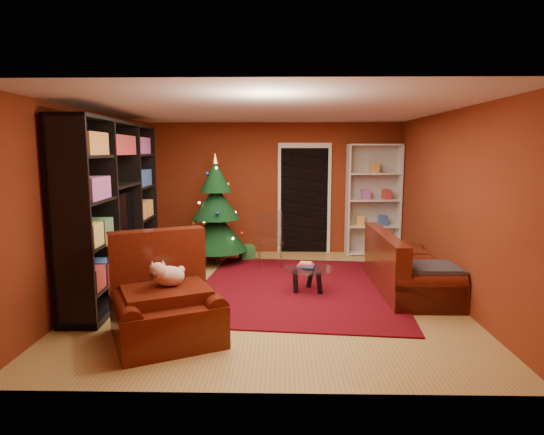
{
  "coord_description": "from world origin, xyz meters",
  "views": [
    {
      "loc": [
        0.14,
        -6.35,
        2.04
      ],
      "look_at": [
        0.0,
        0.4,
        1.05
      ],
      "focal_mm": 30.0,
      "sensor_mm": 36.0,
      "label": 1
    }
  ],
  "objects_px": {
    "gift_box_teal": "(184,255)",
    "coffee_table": "(308,280)",
    "christmas_tree": "(216,210)",
    "white_bookshelf": "(373,200)",
    "acrylic_chair": "(270,242)",
    "rug": "(299,288)",
    "gift_box_red": "(213,253)",
    "sofa": "(410,262)",
    "media_unit": "(115,207)",
    "armchair": "(166,298)",
    "dog": "(169,276)",
    "gift_box_green": "(247,252)"
  },
  "relations": [
    {
      "from": "dog",
      "to": "acrylic_chair",
      "type": "bearing_deg",
      "value": 45.89
    },
    {
      "from": "coffee_table",
      "to": "gift_box_teal",
      "type": "bearing_deg",
      "value": 142.43
    },
    {
      "from": "gift_box_green",
      "to": "dog",
      "type": "distance_m",
      "value": 3.76
    },
    {
      "from": "white_bookshelf",
      "to": "media_unit",
      "type": "bearing_deg",
      "value": -152.69
    },
    {
      "from": "rug",
      "to": "dog",
      "type": "xyz_separation_m",
      "value": [
        -1.49,
        -1.83,
        0.68
      ]
    },
    {
      "from": "rug",
      "to": "sofa",
      "type": "xyz_separation_m",
      "value": [
        1.61,
        -0.09,
        0.43
      ]
    },
    {
      "from": "rug",
      "to": "dog",
      "type": "height_order",
      "value": "dog"
    },
    {
      "from": "christmas_tree",
      "to": "white_bookshelf",
      "type": "relative_size",
      "value": 0.9
    },
    {
      "from": "gift_box_red",
      "to": "coffee_table",
      "type": "xyz_separation_m",
      "value": [
        1.7,
        -2.1,
        0.09
      ]
    },
    {
      "from": "gift_box_teal",
      "to": "coffee_table",
      "type": "distance_m",
      "value": 2.74
    },
    {
      "from": "dog",
      "to": "acrylic_chair",
      "type": "relative_size",
      "value": 0.45
    },
    {
      "from": "media_unit",
      "to": "sofa",
      "type": "bearing_deg",
      "value": -2.39
    },
    {
      "from": "sofa",
      "to": "media_unit",
      "type": "bearing_deg",
      "value": 90.0
    },
    {
      "from": "media_unit",
      "to": "dog",
      "type": "bearing_deg",
      "value": -57.84
    },
    {
      "from": "gift_box_green",
      "to": "coffee_table",
      "type": "distance_m",
      "value": 2.31
    },
    {
      "from": "armchair",
      "to": "rug",
      "type": "bearing_deg",
      "value": 25.48
    },
    {
      "from": "armchair",
      "to": "acrylic_chair",
      "type": "xyz_separation_m",
      "value": [
        1.05,
        3.18,
        -0.02
      ]
    },
    {
      "from": "gift_box_green",
      "to": "gift_box_teal",
      "type": "bearing_deg",
      "value": -161.18
    },
    {
      "from": "gift_box_green",
      "to": "coffee_table",
      "type": "height_order",
      "value": "coffee_table"
    },
    {
      "from": "gift_box_teal",
      "to": "dog",
      "type": "height_order",
      "value": "dog"
    },
    {
      "from": "rug",
      "to": "armchair",
      "type": "xyz_separation_m",
      "value": [
        -1.51,
        -1.89,
        0.45
      ]
    },
    {
      "from": "white_bookshelf",
      "to": "christmas_tree",
      "type": "bearing_deg",
      "value": -167.72
    },
    {
      "from": "rug",
      "to": "gift_box_green",
      "type": "xyz_separation_m",
      "value": [
        -0.92,
        1.85,
        0.12
      ]
    },
    {
      "from": "armchair",
      "to": "acrylic_chair",
      "type": "height_order",
      "value": "armchair"
    },
    {
      "from": "media_unit",
      "to": "sofa",
      "type": "distance_m",
      "value": 4.37
    },
    {
      "from": "gift_box_red",
      "to": "dog",
      "type": "bearing_deg",
      "value": -88.71
    },
    {
      "from": "media_unit",
      "to": "gift_box_green",
      "type": "xyz_separation_m",
      "value": [
        1.76,
        1.95,
        -1.1
      ]
    },
    {
      "from": "gift_box_green",
      "to": "gift_box_red",
      "type": "relative_size",
      "value": 1.33
    },
    {
      "from": "sofa",
      "to": "coffee_table",
      "type": "height_order",
      "value": "sofa"
    },
    {
      "from": "sofa",
      "to": "acrylic_chair",
      "type": "relative_size",
      "value": 2.3
    },
    {
      "from": "media_unit",
      "to": "armchair",
      "type": "height_order",
      "value": "media_unit"
    },
    {
      "from": "gift_box_teal",
      "to": "gift_box_red",
      "type": "xyz_separation_m",
      "value": [
        0.47,
        0.43,
        -0.07
      ]
    },
    {
      "from": "media_unit",
      "to": "coffee_table",
      "type": "bearing_deg",
      "value": -4.56
    },
    {
      "from": "armchair",
      "to": "sofa",
      "type": "bearing_deg",
      "value": 4.06
    },
    {
      "from": "media_unit",
      "to": "coffee_table",
      "type": "height_order",
      "value": "media_unit"
    },
    {
      "from": "gift_box_red",
      "to": "armchair",
      "type": "xyz_separation_m",
      "value": [
        0.06,
        -3.79,
        0.37
      ]
    },
    {
      "from": "gift_box_teal",
      "to": "dog",
      "type": "bearing_deg",
      "value": -80.45
    },
    {
      "from": "rug",
      "to": "sofa",
      "type": "distance_m",
      "value": 1.67
    },
    {
      "from": "rug",
      "to": "gift_box_teal",
      "type": "xyz_separation_m",
      "value": [
        -2.04,
        1.47,
        0.16
      ]
    },
    {
      "from": "rug",
      "to": "coffee_table",
      "type": "bearing_deg",
      "value": -57.79
    },
    {
      "from": "white_bookshelf",
      "to": "gift_box_teal",
      "type": "bearing_deg",
      "value": -169.15
    },
    {
      "from": "rug",
      "to": "white_bookshelf",
      "type": "bearing_deg",
      "value": 56.4
    },
    {
      "from": "media_unit",
      "to": "christmas_tree",
      "type": "bearing_deg",
      "value": 50.41
    },
    {
      "from": "gift_box_teal",
      "to": "white_bookshelf",
      "type": "xyz_separation_m",
      "value": [
        3.59,
        0.85,
        0.92
      ]
    },
    {
      "from": "rug",
      "to": "coffee_table",
      "type": "distance_m",
      "value": 0.3
    },
    {
      "from": "white_bookshelf",
      "to": "dog",
      "type": "height_order",
      "value": "white_bookshelf"
    },
    {
      "from": "christmas_tree",
      "to": "sofa",
      "type": "bearing_deg",
      "value": -27.9
    },
    {
      "from": "coffee_table",
      "to": "acrylic_chair",
      "type": "relative_size",
      "value": 0.81
    },
    {
      "from": "sofa",
      "to": "white_bookshelf",
      "type": "bearing_deg",
      "value": 1.5
    },
    {
      "from": "coffee_table",
      "to": "gift_box_green",
      "type": "bearing_deg",
      "value": 117.07
    }
  ]
}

